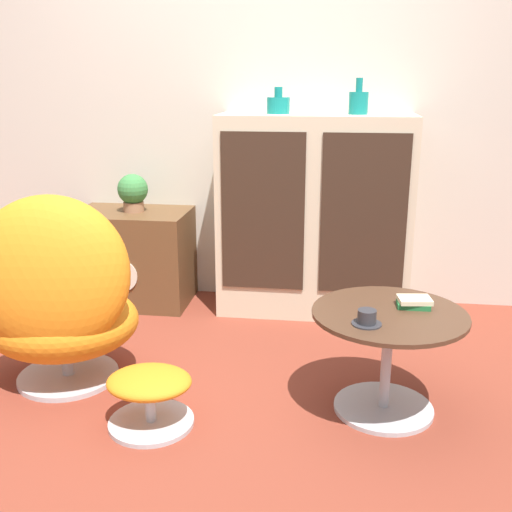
% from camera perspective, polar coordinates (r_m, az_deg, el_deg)
% --- Properties ---
extents(ground_plane, '(12.00, 12.00, 0.00)m').
position_cam_1_polar(ground_plane, '(2.73, -4.72, -13.89)').
color(ground_plane, brown).
extents(wall_back, '(6.40, 0.06, 2.60)m').
position_cam_1_polar(wall_back, '(3.80, -0.31, 15.33)').
color(wall_back, beige).
rests_on(wall_back, ground_plane).
extents(sideboard, '(1.13, 0.44, 1.19)m').
position_cam_1_polar(sideboard, '(3.60, 5.55, 3.84)').
color(sideboard, beige).
rests_on(sideboard, ground_plane).
extents(tv_console, '(0.70, 0.48, 0.59)m').
position_cam_1_polar(tv_console, '(3.87, -11.54, -0.09)').
color(tv_console, brown).
rests_on(tv_console, ground_plane).
extents(egg_chair, '(0.80, 0.75, 0.94)m').
position_cam_1_polar(egg_chair, '(2.84, -18.43, -4.02)').
color(egg_chair, '#B7B7BC').
rests_on(egg_chair, ground_plane).
extents(ottoman, '(0.35, 0.35, 0.24)m').
position_cam_1_polar(ottoman, '(2.54, -10.10, -12.53)').
color(ottoman, '#B7B7BC').
rests_on(ottoman, ground_plane).
extents(coffee_table, '(0.64, 0.64, 0.46)m').
position_cam_1_polar(coffee_table, '(2.60, 12.40, -8.45)').
color(coffee_table, '#B7B7BC').
rests_on(coffee_table, ground_plane).
extents(vase_leftmost, '(0.13, 0.13, 0.15)m').
position_cam_1_polar(vase_leftmost, '(3.53, 2.14, 14.22)').
color(vase_leftmost, '#147A75').
rests_on(vase_leftmost, sideboard).
extents(vase_inner_left, '(0.11, 0.11, 0.20)m').
position_cam_1_polar(vase_inner_left, '(3.51, 9.74, 14.27)').
color(vase_inner_left, '#147A75').
rests_on(vase_inner_left, sideboard).
extents(potted_plant, '(0.19, 0.19, 0.23)m').
position_cam_1_polar(potted_plant, '(3.77, -11.65, 6.04)').
color(potted_plant, '#996B4C').
rests_on(potted_plant, tv_console).
extents(teacup, '(0.12, 0.12, 0.06)m').
position_cam_1_polar(teacup, '(2.39, 10.51, -5.88)').
color(teacup, '#2D2D33').
rests_on(teacup, coffee_table).
extents(book_stack, '(0.15, 0.12, 0.04)m').
position_cam_1_polar(book_stack, '(2.61, 14.80, -4.27)').
color(book_stack, '#237038').
rests_on(book_stack, coffee_table).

